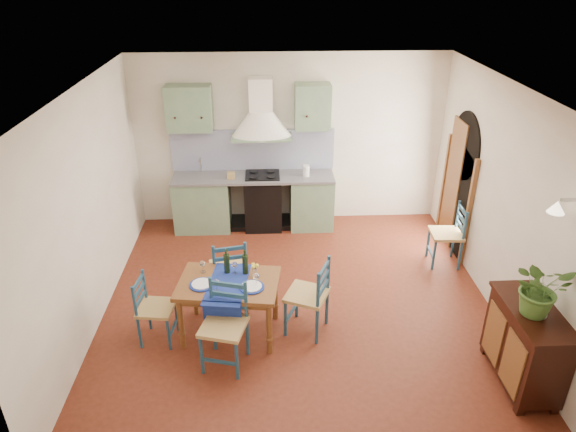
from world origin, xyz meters
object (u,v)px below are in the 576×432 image
object	(u,v)px
sideboard	(525,343)
potted_plant	(541,288)
chair_near	(225,325)
dining_table	(229,288)

from	to	relation	value
sideboard	potted_plant	distance (m)	0.72
chair_near	dining_table	bearing A→B (deg)	87.36
dining_table	sideboard	xyz separation A→B (m)	(3.11, -0.93, -0.14)
dining_table	chair_near	distance (m)	0.52
chair_near	potted_plant	bearing A→B (deg)	-8.68
chair_near	sideboard	size ratio (longest dim) A/B	0.94
dining_table	chair_near	xyz separation A→B (m)	(-0.02, -0.50, -0.13)
sideboard	potted_plant	xyz separation A→B (m)	(-0.02, -0.04, 0.72)
dining_table	potted_plant	bearing A→B (deg)	-17.49
dining_table	sideboard	size ratio (longest dim) A/B	1.18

